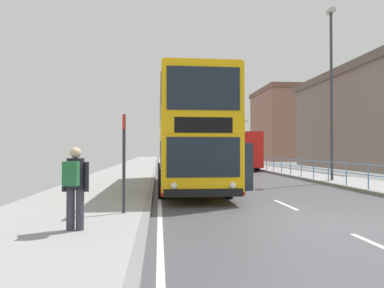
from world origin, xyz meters
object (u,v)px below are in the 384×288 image
object	(u,v)px
bus_stop_sign_near	(124,152)
bare_tree_far_00	(236,134)
background_bus_far_lane	(236,150)
pedestrian_with_backpack	(75,182)
double_decker_bus_main	(189,136)
background_building_01	(285,125)
street_lamp_far_side	(331,82)

from	to	relation	value
bus_stop_sign_near	bare_tree_far_00	size ratio (longest dim) A/B	0.36
background_bus_far_lane	pedestrian_with_backpack	xyz separation A→B (m)	(-8.56, -23.52, -0.62)
double_decker_bus_main	background_building_01	xyz separation A→B (m)	(18.68, 38.11, 3.34)
background_bus_far_lane	background_building_01	size ratio (longest dim) A/B	0.76
pedestrian_with_backpack	bare_tree_far_00	world-z (taller)	bare_tree_far_00
double_decker_bus_main	pedestrian_with_backpack	xyz separation A→B (m)	(-2.98, -8.25, -1.26)
pedestrian_with_backpack	background_building_01	xyz separation A→B (m)	(21.66, 46.36, 4.61)
bus_stop_sign_near	background_building_01	bearing A→B (deg)	64.87
background_bus_far_lane	pedestrian_with_backpack	world-z (taller)	background_bus_far_lane
background_bus_far_lane	street_lamp_far_side	distance (m)	13.89
bus_stop_sign_near	background_building_01	distance (m)	49.35
bus_stop_sign_near	bare_tree_far_00	distance (m)	38.01
bare_tree_far_00	background_building_01	world-z (taller)	background_building_01
pedestrian_with_backpack	street_lamp_far_side	bearing A→B (deg)	43.84
background_bus_far_lane	pedestrian_with_backpack	bearing A→B (deg)	-110.00
pedestrian_with_backpack	background_building_01	size ratio (longest dim) A/B	0.13
double_decker_bus_main	pedestrian_with_backpack	bearing A→B (deg)	-109.87
bus_stop_sign_near	background_bus_far_lane	bearing A→B (deg)	70.26
street_lamp_far_side	background_building_01	bearing A→B (deg)	73.10
background_bus_far_lane	bus_stop_sign_near	size ratio (longest dim) A/B	3.76
background_building_01	bus_stop_sign_near	bearing A→B (deg)	-115.13
bus_stop_sign_near	street_lamp_far_side	distance (m)	13.51
double_decker_bus_main	street_lamp_far_side	distance (m)	8.49
pedestrian_with_backpack	bare_tree_far_00	distance (m)	40.02
street_lamp_far_side	background_building_01	world-z (taller)	background_building_01
double_decker_bus_main	pedestrian_with_backpack	size ratio (longest dim) A/B	6.24
background_bus_far_lane	background_building_01	xyz separation A→B (m)	(13.10, 22.84, 3.99)
background_bus_far_lane	bus_stop_sign_near	world-z (taller)	background_bus_far_lane
background_bus_far_lane	bare_tree_far_00	world-z (taller)	bare_tree_far_00
pedestrian_with_backpack	background_building_01	distance (m)	51.38
double_decker_bus_main	background_bus_far_lane	size ratio (longest dim) A/B	1.10
double_decker_bus_main	pedestrian_with_backpack	world-z (taller)	double_decker_bus_main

